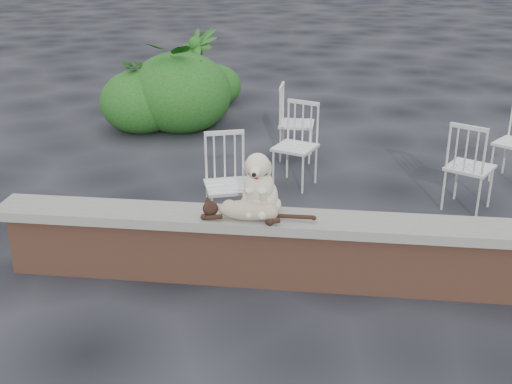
# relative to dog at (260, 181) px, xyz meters

# --- Properties ---
(ground) EXTENTS (60.00, 60.00, 0.00)m
(ground) POSITION_rel_dog_xyz_m (0.93, -0.07, -0.85)
(ground) COLOR black
(ground) RESTS_ON ground
(brick_wall) EXTENTS (6.00, 0.30, 0.50)m
(brick_wall) POSITION_rel_dog_xyz_m (0.93, -0.07, -0.60)
(brick_wall) COLOR brown
(brick_wall) RESTS_ON ground
(capstone) EXTENTS (6.20, 0.40, 0.08)m
(capstone) POSITION_rel_dog_xyz_m (0.93, -0.07, -0.31)
(capstone) COLOR slate
(capstone) RESTS_ON brick_wall
(dog) EXTENTS (0.39, 0.49, 0.55)m
(dog) POSITION_rel_dog_xyz_m (0.00, 0.00, 0.00)
(dog) COLOR beige
(dog) RESTS_ON capstone
(cat) EXTENTS (1.07, 0.32, 0.18)m
(cat) POSITION_rel_dog_xyz_m (-0.08, -0.15, -0.18)
(cat) COLOR tan
(cat) RESTS_ON capstone
(chair_e) EXTENTS (0.57, 0.57, 0.94)m
(chair_e) POSITION_rel_dog_xyz_m (0.10, 3.01, -0.38)
(chair_e) COLOR white
(chair_e) RESTS_ON ground
(chair_c) EXTENTS (0.76, 0.76, 0.94)m
(chair_c) POSITION_rel_dog_xyz_m (1.95, 1.64, -0.38)
(chair_c) COLOR white
(chair_c) RESTS_ON ground
(chair_a) EXTENTS (0.71, 0.71, 0.94)m
(chair_a) POSITION_rel_dog_xyz_m (-0.40, 0.84, -0.38)
(chair_a) COLOR white
(chair_a) RESTS_ON ground
(chair_b) EXTENTS (0.72, 0.72, 0.94)m
(chair_b) POSITION_rel_dog_xyz_m (0.15, 2.08, -0.38)
(chair_b) COLOR white
(chair_b) RESTS_ON ground
(potted_plant_a) EXTENTS (1.23, 1.09, 1.28)m
(potted_plant_a) POSITION_rel_dog_xyz_m (-1.83, 4.19, -0.21)
(potted_plant_a) COLOR #164B15
(potted_plant_a) RESTS_ON ground
(potted_plant_b) EXTENTS (1.08, 1.08, 1.36)m
(potted_plant_b) POSITION_rel_dog_xyz_m (-1.49, 4.62, -0.17)
(potted_plant_b) COLOR #164B15
(potted_plant_b) RESTS_ON ground
(shrubbery) EXTENTS (1.87, 2.54, 1.17)m
(shrubbery) POSITION_rel_dog_xyz_m (-1.77, 4.27, -0.39)
(shrubbery) COLOR #164B15
(shrubbery) RESTS_ON ground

